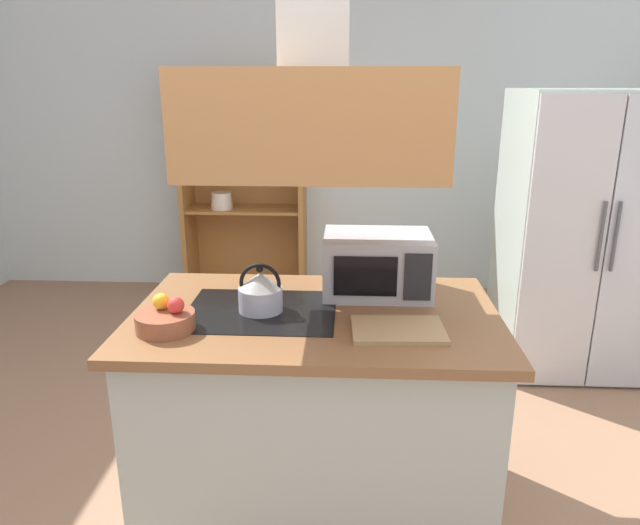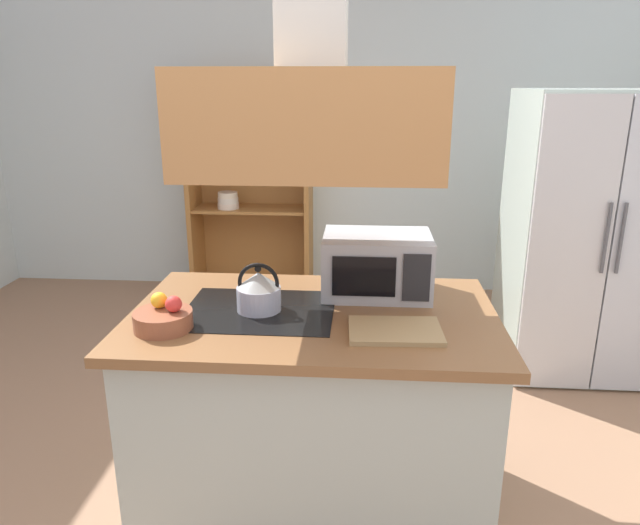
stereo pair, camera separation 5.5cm
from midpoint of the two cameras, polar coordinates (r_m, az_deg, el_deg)
The scene contains 10 objects.
ground_plane at distance 2.75m, azimuth -2.76°, elevation -23.25°, with size 7.80×7.80×0.00m, color #916A4F.
wall_back at distance 5.09m, azimuth 1.20°, elevation 12.42°, with size 6.00×0.12×2.70m, color silver.
kitchen_island at distance 2.55m, azimuth 0.03°, elevation -14.23°, with size 1.47×0.93×0.90m.
range_hood at distance 2.17m, azimuth 0.04°, elevation 16.65°, with size 0.90×0.70×1.23m.
refrigerator at distance 3.97m, azimuth 24.97°, elevation 2.38°, with size 0.90×0.78×1.74m.
dish_cabinet at distance 5.03m, azimuth -6.43°, elevation 6.24°, with size 1.02×0.40×1.87m.
kettle at distance 2.34m, azimuth -5.35°, elevation -2.79°, with size 0.18×0.18×0.20m.
cutting_board at distance 2.18m, azimuth 8.09°, elevation -6.62°, with size 0.34×0.24×0.02m, color tan.
microwave at distance 2.53m, azimuth 6.21°, elevation -0.18°, with size 0.46×0.35×0.26m.
fruit_bowl at distance 2.25m, azimuth -14.39°, elevation -5.29°, with size 0.22×0.22×0.13m.
Camera 2 is at (0.31, -2.07, 1.79)m, focal length 32.69 mm.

